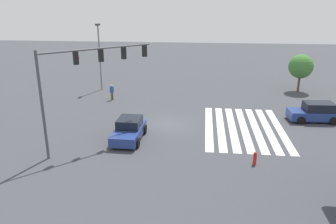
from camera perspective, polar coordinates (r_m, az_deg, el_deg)
name	(u,v)px	position (r m, az deg, el deg)	size (l,w,h in m)	color
ground_plane	(168,125)	(27.59, 0.00, -2.22)	(123.11, 123.11, 0.00)	#3D3F44
crosswalk_markings	(244,128)	(27.65, 13.07, -2.66)	(10.09, 6.30, 0.01)	silver
traffic_signal_mast	(86,71)	(22.54, -14.13, 6.87)	(5.98, 5.98, 7.08)	#47474C
car_1	(315,112)	(30.96, 24.30, -0.05)	(2.23, 4.39, 1.66)	navy
car_2	(129,130)	(24.68, -6.81, -3.11)	(4.30, 2.20, 1.56)	navy
pedestrian	(112,91)	(34.97, -9.76, 3.55)	(0.41, 0.41, 1.65)	brown
street_light_pole_a	(99,51)	(38.85, -11.87, 10.39)	(0.80, 0.36, 7.58)	slate
tree_corner_a	(301,66)	(40.39, 22.14, 7.35)	(2.72, 2.72, 4.29)	brown
fire_hydrant	(255,158)	(21.53, 14.88, -7.80)	(0.22, 0.22, 0.86)	red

